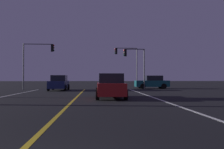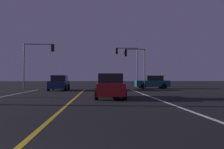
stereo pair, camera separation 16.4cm
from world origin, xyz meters
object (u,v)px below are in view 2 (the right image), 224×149
car_oncoming (59,83)px  car_lead_same_lane (110,86)px  car_crossing_side (153,82)px  traffic_light_near_left (39,55)px  traffic_light_far_right (127,58)px  car_ahead_far (108,83)px  traffic_light_near_right (134,59)px

car_oncoming → car_lead_same_lane: bearing=25.6°
car_crossing_side → car_lead_same_lane: (-6.27, -14.25, 0.00)m
car_oncoming → traffic_light_near_left: 5.06m
car_crossing_side → traffic_light_far_right: (-2.79, 4.53, 3.52)m
car_crossing_side → traffic_light_near_left: traffic_light_near_left is taller
car_ahead_far → traffic_light_far_right: 8.98m
car_crossing_side → car_ahead_far: (-5.87, -3.13, 0.00)m
car_oncoming → car_lead_same_lane: (5.18, -10.82, 0.00)m
car_oncoming → traffic_light_far_right: 12.28m
car_lead_same_lane → traffic_light_far_right: 19.42m
car_ahead_far → traffic_light_near_left: bearing=75.7°
car_ahead_far → traffic_light_near_right: traffic_light_near_right is taller
car_oncoming → traffic_light_near_right: bearing=105.4°
car_oncoming → car_crossing_side: (11.45, 3.43, 0.00)m
car_oncoming → car_ahead_far: same height
car_oncoming → car_ahead_far: bearing=93.0°
car_lead_same_lane → traffic_light_near_left: bearing=31.3°
car_lead_same_lane → traffic_light_far_right: (3.48, 18.78, 3.52)m
traffic_light_near_right → car_lead_same_lane: bearing=74.3°
car_ahead_far → traffic_light_near_right: size_ratio=0.85×
car_crossing_side → traffic_light_near_right: bearing=21.0°
car_ahead_far → car_lead_same_lane: (-0.40, -11.11, 0.00)m
traffic_light_near_left → traffic_light_far_right: bearing=25.5°
car_lead_same_lane → traffic_light_near_right: (3.74, 13.28, 2.93)m
car_oncoming → traffic_light_near_right: (8.92, 2.46, 2.93)m
car_oncoming → car_lead_same_lane: 12.00m
car_oncoming → traffic_light_near_right: size_ratio=0.85×
car_lead_same_lane → traffic_light_near_left: size_ratio=0.77×
car_oncoming → car_crossing_side: bearing=106.7°
car_crossing_side → traffic_light_far_right: traffic_light_far_right is taller
traffic_light_near_left → traffic_light_far_right: (11.54, 5.50, 0.17)m
car_crossing_side → car_oncoming: bearing=16.7°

